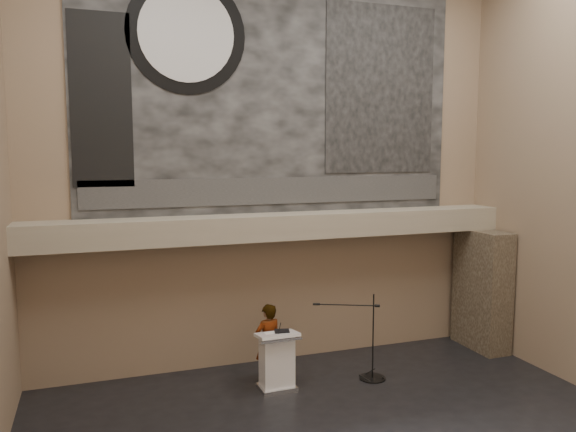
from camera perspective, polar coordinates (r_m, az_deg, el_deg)
name	(u,v)px	position (r m, az deg, el deg)	size (l,w,h in m)	color
wall_back	(275,162)	(11.71, -1.30, 5.54)	(10.00, 0.02, 8.50)	#8B7358
soffit	(282,226)	(11.43, -0.66, -1.03)	(10.00, 0.80, 0.50)	gray
sprinkler_left	(204,244)	(11.02, -8.50, -2.86)	(0.04, 0.04, 0.06)	#B2893D
sprinkler_right	(366,235)	(12.16, 7.93, -1.96)	(0.04, 0.04, 0.06)	#B2893D
banner	(276,91)	(11.74, -1.28, 12.63)	(8.00, 0.05, 5.00)	black
banner_text_strip	(276,191)	(11.67, -1.19, 2.58)	(7.76, 0.02, 0.55)	#2F2F2F
banner_clock_rim	(187,34)	(11.43, -10.27, 17.76)	(2.30, 2.30, 0.02)	black
banner_clock_face	(187,33)	(11.41, -10.25, 17.78)	(1.84, 1.84, 0.02)	silver
banner_building_print	(381,90)	(12.67, 9.42, 12.55)	(2.60, 0.02, 3.60)	black
banner_brick_print	(101,100)	(11.10, -18.46, 11.09)	(1.10, 0.02, 3.20)	black
stone_pier	(482,289)	(13.56, 19.10, -7.06)	(0.60, 1.40, 2.70)	#3E3326
lectern	(277,361)	(10.86, -1.14, -14.52)	(0.77, 0.56, 1.14)	silver
binder	(282,331)	(10.70, -0.61, -11.63)	(0.27, 0.22, 0.04)	black
papers	(272,334)	(10.60, -1.64, -11.91)	(0.22, 0.31, 0.01)	silver
speaker_person	(268,343)	(11.15, -2.05, -12.76)	(0.56, 0.37, 1.54)	white
mic_stand	(370,366)	(11.56, 8.38, -14.87)	(1.33, 0.76, 1.71)	black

